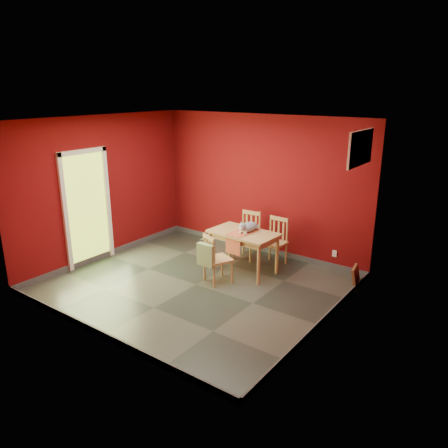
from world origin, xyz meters
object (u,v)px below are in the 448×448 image
Objects in this scene: chair_far_right at (274,241)px; tote_bag at (206,255)px; dining_table at (243,237)px; chair_near at (216,258)px; picture_frame at (356,277)px; cat at (249,225)px; chair_far_left at (248,234)px.

tote_bag is at bearing -106.79° from chair_far_right.
chair_near reaches higher than dining_table.
chair_far_right reaches higher than tote_bag.
tote_bag is at bearing -100.48° from dining_table.
chair_far_right is 2.40× the size of picture_frame.
cat reaches higher than dining_table.
picture_frame is (2.03, 1.40, -0.37)m from tote_bag.
chair_far_left is at bearing 136.15° from cat.
chair_far_right is 1.61m from picture_frame.
chair_near is 1.83× the size of cat.
tote_bag is (-0.16, -0.86, -0.10)m from dining_table.
chair_near reaches higher than tote_bag.
dining_table is 0.23m from cat.
chair_far_right is 1.34m from chair_near.
cat is at bearing 77.10° from tote_bag.
chair_near is at bearing -148.66° from picture_frame.
chair_far_right is at bearing 177.43° from picture_frame.
picture_frame is at bearing -2.01° from chair_far_left.
tote_bag is at bearing -145.38° from picture_frame.
chair_far_left reaches higher than dining_table.
dining_table is 0.71m from chair_near.
chair_near is (-0.11, -0.67, -0.21)m from dining_table.
cat reaches higher than chair_far_right.
chair_far_left is at bearing 177.99° from picture_frame.
chair_far_right is at bearing 73.21° from tote_bag.
chair_far_right is at bearing 78.37° from cat.
dining_table is 2.74× the size of tote_bag.
chair_far_right is 1.04× the size of chair_near.
dining_table is 3.29× the size of picture_frame.
chair_far_left is 1.30m from chair_near.
cat is (0.22, 0.95, 0.31)m from tote_bag.
cat is (0.16, 0.75, 0.42)m from chair_near.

